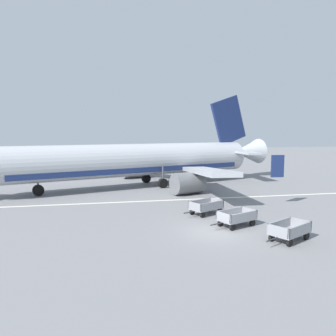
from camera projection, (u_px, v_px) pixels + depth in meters
ground_plane at (216, 232)px, 20.33m from camera, size 220.00×220.00×0.00m
apron_stripe at (180, 200)px, 30.14m from camera, size 120.00×0.36×0.01m
airplane at (143, 160)px, 37.46m from camera, size 36.73×29.86×11.34m
baggage_cart_nearest at (289, 230)px, 18.70m from camera, size 3.48×2.41×1.07m
baggage_cart_second_in_row at (237, 217)px, 21.56m from camera, size 3.57×2.24×1.07m
baggage_cart_third_in_row at (206, 207)px, 24.71m from camera, size 3.49×2.40×1.07m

